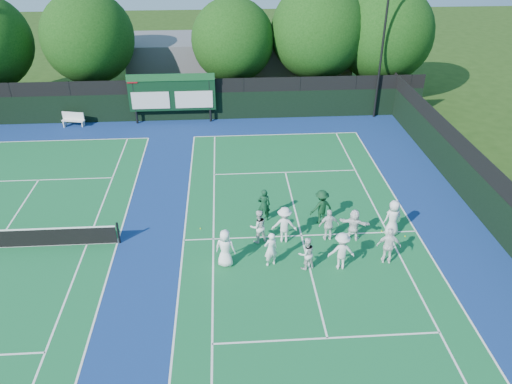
{
  "coord_description": "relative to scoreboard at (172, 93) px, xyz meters",
  "views": [
    {
      "loc": [
        -3.41,
        -18.03,
        13.45
      ],
      "look_at": [
        -2.0,
        3.0,
        1.3
      ],
      "focal_mm": 35.0,
      "sensor_mm": 36.0,
      "label": 1
    }
  ],
  "objects": [
    {
      "name": "tree_b",
      "position": [
        -5.92,
        3.99,
        2.78
      ],
      "size": [
        6.64,
        6.64,
        8.47
      ],
      "color": "black",
      "rests_on": "ground"
    },
    {
      "name": "player_back_4",
      "position": [
        11.21,
        -14.74,
        -1.29
      ],
      "size": [
        1.0,
        0.78,
        1.81
      ],
      "primitive_type": "imported",
      "rotation": [
        0.0,
        0.0,
        3.4
      ],
      "color": "white",
      "rests_on": "ground"
    },
    {
      "name": "player_front_2",
      "position": [
        6.84,
        -16.96,
        -1.43
      ],
      "size": [
        0.89,
        0.79,
        1.53
      ],
      "primitive_type": "imported",
      "rotation": [
        0.0,
        0.0,
        3.46
      ],
      "color": "silver",
      "rests_on": "ground"
    },
    {
      "name": "ground",
      "position": [
        7.01,
        -15.59,
        -2.19
      ],
      "size": [
        120.0,
        120.0,
        0.0
      ],
      "primitive_type": "plane",
      "color": "#1E390F",
      "rests_on": "ground"
    },
    {
      "name": "tennis_ball_5",
      "position": [
        10.86,
        -14.52,
        -2.16
      ],
      "size": [
        0.07,
        0.07,
        0.07
      ],
      "primitive_type": "sphere",
      "color": "#CCD619",
      "rests_on": "ground"
    },
    {
      "name": "clubhouse",
      "position": [
        5.01,
        8.41,
        -0.19
      ],
      "size": [
        18.0,
        6.0,
        4.0
      ],
      "primitive_type": "cube",
      "color": "#5B5C61",
      "rests_on": "ground"
    },
    {
      "name": "player_back_1",
      "position": [
        6.14,
        -14.93,
        -1.3
      ],
      "size": [
        1.22,
        0.8,
        1.78
      ],
      "primitive_type": "imported",
      "rotation": [
        0.0,
        0.0,
        3.02
      ],
      "color": "silver",
      "rests_on": "ground"
    },
    {
      "name": "player_front_1",
      "position": [
        5.36,
        -16.64,
        -1.37
      ],
      "size": [
        0.7,
        0.57,
        1.64
      ],
      "primitive_type": "imported",
      "rotation": [
        0.0,
        0.0,
        3.49
      ],
      "color": "white",
      "rests_on": "ground"
    },
    {
      "name": "tree_c",
      "position": [
        4.55,
        3.99,
        2.45
      ],
      "size": [
        6.13,
        6.13,
        7.86
      ],
      "color": "black",
      "rests_on": "ground"
    },
    {
      "name": "scoreboard",
      "position": [
        0.0,
        0.0,
        0.0
      ],
      "size": [
        6.0,
        0.21,
        3.55
      ],
      "color": "black",
      "rests_on": "ground"
    },
    {
      "name": "player_back_3",
      "position": [
        9.34,
        -14.97,
        -1.41
      ],
      "size": [
        1.51,
        0.92,
        1.56
      ],
      "primitive_type": "imported",
      "rotation": [
        0.0,
        0.0,
        2.8
      ],
      "color": "white",
      "rests_on": "ground"
    },
    {
      "name": "back_fence",
      "position": [
        1.01,
        0.41,
        -0.83
      ],
      "size": [
        34.0,
        0.08,
        3.0
      ],
      "color": "black",
      "rests_on": "ground"
    },
    {
      "name": "coach_left",
      "position": [
        5.36,
        -13.11,
        -1.33
      ],
      "size": [
        0.63,
        0.42,
        1.72
      ],
      "primitive_type": "imported",
      "rotation": [
        0.0,
        0.0,
        3.15
      ],
      "color": "#0E351E",
      "rests_on": "ground"
    },
    {
      "name": "player_front_4",
      "position": [
        10.4,
        -16.79,
        -1.32
      ],
      "size": [
        1.08,
        0.61,
        1.74
      ],
      "primitive_type": "imported",
      "rotation": [
        0.0,
        0.0,
        2.95
      ],
      "color": "white",
      "rests_on": "ground"
    },
    {
      "name": "tennis_ball_1",
      "position": [
        7.17,
        -15.16,
        -2.16
      ],
      "size": [
        0.07,
        0.07,
        0.07
      ],
      "primitive_type": "sphere",
      "color": "#CCD619",
      "rests_on": "ground"
    },
    {
      "name": "divider_fence_right",
      "position": [
        16.01,
        -14.59,
        -0.83
      ],
      "size": [
        0.08,
        32.0,
        3.0
      ],
      "color": "black",
      "rests_on": "ground"
    },
    {
      "name": "player_back_2",
      "position": [
        8.19,
        -14.94,
        -1.4
      ],
      "size": [
        0.96,
        0.45,
        1.59
      ],
      "primitive_type": "imported",
      "rotation": [
        0.0,
        0.0,
        3.21
      ],
      "color": "white",
      "rests_on": "ground"
    },
    {
      "name": "bench",
      "position": [
        -6.93,
        -0.21,
        -1.65
      ],
      "size": [
        1.63,
        0.76,
        1.0
      ],
      "color": "silver",
      "rests_on": "ground"
    },
    {
      "name": "player_back_0",
      "position": [
        4.97,
        -14.88,
        -1.37
      ],
      "size": [
        0.94,
        0.83,
        1.65
      ],
      "primitive_type": "imported",
      "rotation": [
        0.0,
        0.0,
        3.43
      ],
      "color": "silver",
      "rests_on": "ground"
    },
    {
      "name": "near_court",
      "position": [
        7.01,
        -14.59,
        -2.18
      ],
      "size": [
        11.05,
        23.85,
        0.01
      ],
      "color": "#135C2F",
      "rests_on": "ground"
    },
    {
      "name": "player_front_0",
      "position": [
        3.45,
        -16.51,
        -1.31
      ],
      "size": [
        0.97,
        0.75,
        1.76
      ],
      "primitive_type": "imported",
      "rotation": [
        0.0,
        0.0,
        2.89
      ],
      "color": "white",
      "rests_on": "ground"
    },
    {
      "name": "tree_e",
      "position": [
        15.95,
        3.99,
        2.71
      ],
      "size": [
        7.23,
        7.23,
        8.7
      ],
      "color": "black",
      "rests_on": "ground"
    },
    {
      "name": "coach_right",
      "position": [
        8.1,
        -13.53,
        -1.3
      ],
      "size": [
        1.31,
        1.01,
        1.79
      ],
      "primitive_type": "imported",
      "rotation": [
        0.0,
        0.0,
        3.49
      ],
      "color": "#0E331A",
      "rests_on": "ground"
    },
    {
      "name": "tennis_ball_2",
      "position": [
        11.84,
        -14.99,
        -2.16
      ],
      "size": [
        0.07,
        0.07,
        0.07
      ],
      "primitive_type": "sphere",
      "color": "#CCD619",
      "rests_on": "ground"
    },
    {
      "name": "court_apron",
      "position": [
        1.01,
        -14.59,
        -2.19
      ],
      "size": [
        34.0,
        32.0,
        0.01
      ],
      "primitive_type": "cube",
      "color": "navy",
      "rests_on": "ground"
    },
    {
      "name": "tree_d",
      "position": [
        10.9,
        3.99,
        2.97
      ],
      "size": [
        7.09,
        7.09,
        8.88
      ],
      "color": "black",
      "rests_on": "ground"
    },
    {
      "name": "tennis_ball_3",
      "position": [
        2.27,
        -13.71,
        -2.16
      ],
      "size": [
        0.07,
        0.07,
        0.07
      ],
      "primitive_type": "sphere",
      "color": "#CCD619",
      "rests_on": "ground"
    },
    {
      "name": "player_front_3",
      "position": [
        8.31,
        -17.04,
        -1.32
      ],
      "size": [
        1.14,
        0.68,
        1.75
      ],
      "primitive_type": "imported",
      "rotation": [
        0.0,
        0.0,
        3.11
      ],
      "color": "silver",
      "rests_on": "ground"
    },
    {
      "name": "light_pole_right",
      "position": [
        14.51,
        0.11,
        4.11
      ],
      "size": [
        1.2,
        0.3,
        10.12
      ],
      "color": "black",
      "rests_on": "ground"
    }
  ]
}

